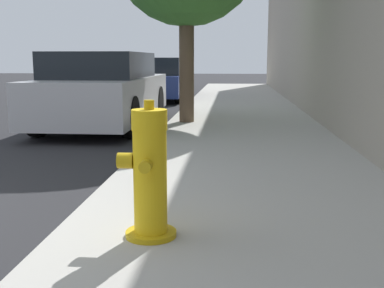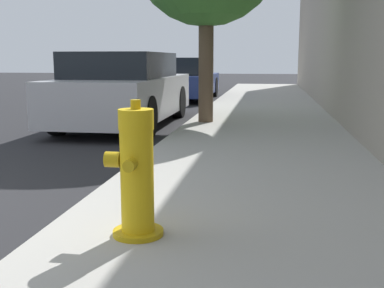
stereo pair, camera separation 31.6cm
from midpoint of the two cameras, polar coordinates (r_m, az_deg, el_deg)
sidewalk_slab at (r=3.47m, az=9.25°, el=-10.56°), size 2.80×40.00×0.11m
fire_hydrant at (r=3.15m, az=-3.75°, el=-3.68°), size 0.38×0.39×0.90m
parked_car_near at (r=9.38m, az=-6.99°, el=6.38°), size 1.76×4.51×1.40m
parked_car_mid at (r=15.40m, az=-0.24°, el=7.68°), size 1.75×4.17×1.32m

